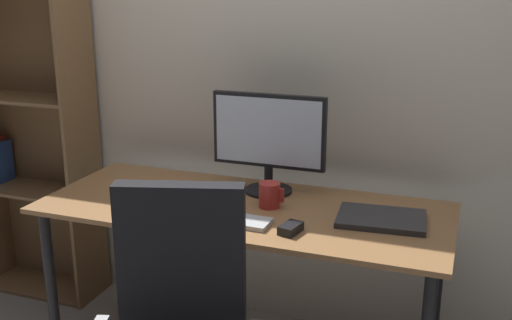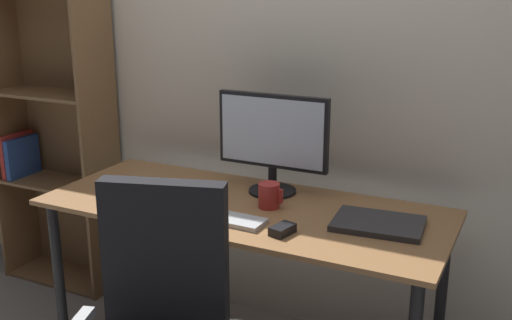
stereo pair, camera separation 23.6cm
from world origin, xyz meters
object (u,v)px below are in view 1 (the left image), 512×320
object	(u,v)px
monitor	(269,137)
coffee_mug	(270,195)
desk	(244,226)
mouse	(291,228)
laptop	(381,219)
bookshelf	(33,144)
keyboard	(232,220)

from	to	relation	value
monitor	coffee_mug	world-z (taller)	monitor
desk	mouse	bearing A→B (deg)	-37.19
laptop	bookshelf	bearing A→B (deg)	165.38
monitor	laptop	size ratio (longest dim) A/B	1.50
monitor	desk	bearing A→B (deg)	-101.53
bookshelf	desk	bearing A→B (deg)	-14.45
bookshelf	keyboard	bearing A→B (deg)	-21.09
desk	bookshelf	xyz separation A→B (m)	(-1.29, 0.33, 0.14)
coffee_mug	desk	bearing A→B (deg)	-166.64
keyboard	mouse	bearing A→B (deg)	-3.25
mouse	bookshelf	world-z (taller)	bookshelf
keyboard	laptop	distance (m)	0.55
coffee_mug	monitor	bearing A→B (deg)	110.74
desk	monitor	world-z (taller)	monitor
desk	coffee_mug	size ratio (longest dim) A/B	16.12
desk	bookshelf	bearing A→B (deg)	165.55
keyboard	mouse	size ratio (longest dim) A/B	3.02
desk	keyboard	xyz separation A→B (m)	(0.02, -0.17, 0.10)
mouse	keyboard	bearing A→B (deg)	-171.84
mouse	coffee_mug	world-z (taller)	coffee_mug
monitor	coffee_mug	xyz separation A→B (m)	(0.06, -0.17, -0.19)
laptop	bookshelf	size ratio (longest dim) A/B	0.20
desk	bookshelf	world-z (taller)	bookshelf
mouse	laptop	xyz separation A→B (m)	(0.28, 0.22, -0.01)
laptop	coffee_mug	bearing A→B (deg)	174.74
coffee_mug	laptop	world-z (taller)	coffee_mug
monitor	keyboard	world-z (taller)	monitor
coffee_mug	bookshelf	distance (m)	1.42
coffee_mug	laptop	bearing A→B (deg)	-0.25
mouse	laptop	world-z (taller)	mouse
coffee_mug	mouse	bearing A→B (deg)	-54.89
bookshelf	laptop	bearing A→B (deg)	-9.62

